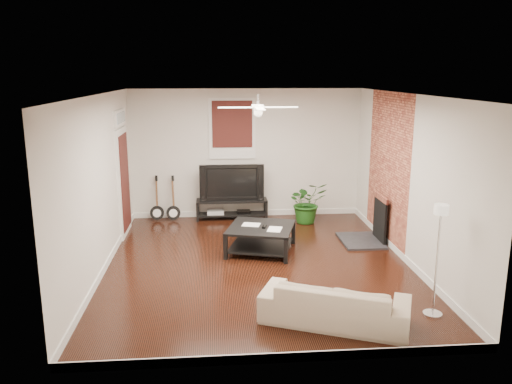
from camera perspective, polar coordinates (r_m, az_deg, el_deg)
room at (r=8.25m, az=0.23°, el=1.06°), size 5.01×6.01×2.81m
brick_accent at (r=9.74m, az=14.46°, el=2.51°), size 0.02×2.20×2.80m
fireplace at (r=9.86m, az=12.57°, el=-2.87°), size 0.80×1.10×0.92m
window_back at (r=11.08m, az=-2.67°, el=7.04°), size 1.00×0.06×1.30m
door_left at (r=10.27m, az=-14.54°, el=2.19°), size 0.08×1.00×2.50m
tv_stand at (r=11.21m, az=-2.70°, el=-1.91°), size 1.54×0.41×0.43m
tv at (r=11.09m, az=-2.74°, el=1.17°), size 1.38×0.18×0.79m
coffee_table at (r=9.18m, az=0.55°, el=-5.23°), size 1.37×1.37×0.47m
sofa at (r=6.74m, az=8.76°, el=-12.11°), size 2.00×1.39×0.54m
floor_lamp at (r=7.07m, az=19.51°, el=-7.24°), size 0.33×0.33×1.52m
potted_plant at (r=10.91m, az=5.72°, el=-1.14°), size 0.92×0.83×0.89m
guitar_left at (r=11.18m, az=-11.03°, el=-0.75°), size 0.32×0.23×0.98m
guitar_right at (r=11.11m, az=-9.25°, el=-0.76°), size 0.33×0.26×0.98m
ceiling_fan at (r=8.09m, az=0.24°, el=9.40°), size 1.24×1.24×0.32m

